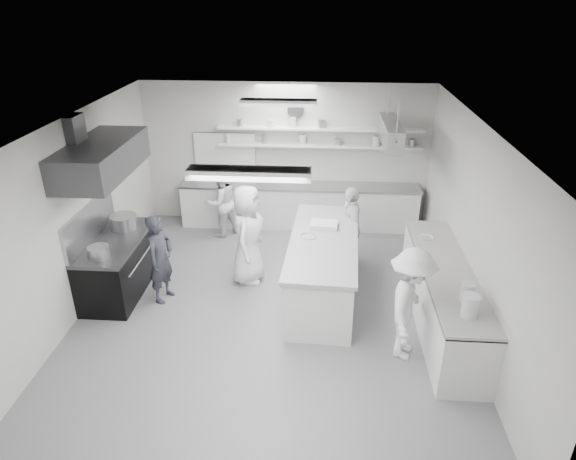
# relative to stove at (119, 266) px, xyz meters

# --- Properties ---
(floor) EXTENTS (6.00, 7.00, 0.02)m
(floor) POSITION_rel_stove_xyz_m (2.60, -0.40, -0.46)
(floor) COLOR gray
(floor) RESTS_ON ground
(ceiling) EXTENTS (6.00, 7.00, 0.02)m
(ceiling) POSITION_rel_stove_xyz_m (2.60, -0.40, 2.56)
(ceiling) COLOR white
(ceiling) RESTS_ON wall_back
(wall_back) EXTENTS (6.00, 0.04, 3.00)m
(wall_back) POSITION_rel_stove_xyz_m (2.60, 3.10, 1.05)
(wall_back) COLOR beige
(wall_back) RESTS_ON floor
(wall_front) EXTENTS (6.00, 0.04, 3.00)m
(wall_front) POSITION_rel_stove_xyz_m (2.60, -3.90, 1.05)
(wall_front) COLOR beige
(wall_front) RESTS_ON floor
(wall_left) EXTENTS (0.04, 7.00, 3.00)m
(wall_left) POSITION_rel_stove_xyz_m (-0.40, -0.40, 1.05)
(wall_left) COLOR beige
(wall_left) RESTS_ON floor
(wall_right) EXTENTS (0.04, 7.00, 3.00)m
(wall_right) POSITION_rel_stove_xyz_m (5.60, -0.40, 1.05)
(wall_right) COLOR beige
(wall_right) RESTS_ON floor
(stove) EXTENTS (0.80, 1.80, 0.90)m
(stove) POSITION_rel_stove_xyz_m (0.00, 0.00, 0.00)
(stove) COLOR black
(stove) RESTS_ON floor
(exhaust_hood) EXTENTS (0.85, 2.00, 0.50)m
(exhaust_hood) POSITION_rel_stove_xyz_m (0.00, -0.00, 1.90)
(exhaust_hood) COLOR #3C3C3F
(exhaust_hood) RESTS_ON wall_left
(back_counter) EXTENTS (5.00, 0.60, 0.92)m
(back_counter) POSITION_rel_stove_xyz_m (2.90, 2.80, 0.01)
(back_counter) COLOR silver
(back_counter) RESTS_ON floor
(shelf_lower) EXTENTS (4.20, 0.26, 0.04)m
(shelf_lower) POSITION_rel_stove_xyz_m (3.30, 2.97, 1.30)
(shelf_lower) COLOR silver
(shelf_lower) RESTS_ON wall_back
(shelf_upper) EXTENTS (4.20, 0.26, 0.04)m
(shelf_upper) POSITION_rel_stove_xyz_m (3.30, 2.97, 1.65)
(shelf_upper) COLOR silver
(shelf_upper) RESTS_ON wall_back
(pass_through_window) EXTENTS (1.30, 0.04, 1.00)m
(pass_through_window) POSITION_rel_stove_xyz_m (1.30, 3.08, 1.00)
(pass_through_window) COLOR black
(pass_through_window) RESTS_ON wall_back
(wall_clock) EXTENTS (0.32, 0.05, 0.32)m
(wall_clock) POSITION_rel_stove_xyz_m (2.80, 3.06, 2.00)
(wall_clock) COLOR beige
(wall_clock) RESTS_ON wall_back
(right_counter) EXTENTS (0.74, 3.30, 0.94)m
(right_counter) POSITION_rel_stove_xyz_m (5.25, -0.60, 0.02)
(right_counter) COLOR silver
(right_counter) RESTS_ON floor
(pot_rack) EXTENTS (0.30, 1.60, 0.40)m
(pot_rack) POSITION_rel_stove_xyz_m (4.60, 2.00, 1.85)
(pot_rack) COLOR #A1A1A3
(pot_rack) RESTS_ON ceiling
(light_fixture_front) EXTENTS (1.30, 0.25, 0.10)m
(light_fixture_front) POSITION_rel_stove_xyz_m (2.60, -2.20, 2.49)
(light_fixture_front) COLOR silver
(light_fixture_front) RESTS_ON ceiling
(light_fixture_rear) EXTENTS (1.30, 0.25, 0.10)m
(light_fixture_rear) POSITION_rel_stove_xyz_m (2.60, 1.40, 2.49)
(light_fixture_rear) COLOR silver
(light_fixture_rear) RESTS_ON ceiling
(prep_island) EXTENTS (1.14, 2.74, 0.99)m
(prep_island) POSITION_rel_stove_xyz_m (3.43, 0.08, 0.05)
(prep_island) COLOR silver
(prep_island) RESTS_ON floor
(stove_pot) EXTENTS (0.45, 0.45, 0.28)m
(stove_pot) POSITION_rel_stove_xyz_m (0.00, 0.46, 0.60)
(stove_pot) COLOR #A1A1A3
(stove_pot) RESTS_ON stove
(cook_stove) EXTENTS (0.50, 0.63, 1.50)m
(cook_stove) POSITION_rel_stove_xyz_m (0.81, -0.22, 0.30)
(cook_stove) COLOR #282830
(cook_stove) RESTS_ON floor
(cook_back) EXTENTS (0.90, 0.89, 1.46)m
(cook_back) POSITION_rel_stove_xyz_m (1.32, 2.24, 0.28)
(cook_back) COLOR white
(cook_back) RESTS_ON floor
(cook_island_left) EXTENTS (0.67, 0.93, 1.77)m
(cook_island_left) POSITION_rel_stove_xyz_m (2.13, 0.48, 0.43)
(cook_island_left) COLOR white
(cook_island_left) RESTS_ON floor
(cook_island_right) EXTENTS (0.52, 0.96, 1.56)m
(cook_island_right) POSITION_rel_stove_xyz_m (3.91, 1.10, 0.33)
(cook_island_right) COLOR white
(cook_island_right) RESTS_ON floor
(cook_right) EXTENTS (0.91, 1.21, 1.66)m
(cook_right) POSITION_rel_stove_xyz_m (4.60, -1.37, 0.38)
(cook_right) COLOR white
(cook_right) RESTS_ON floor
(bowl_island_a) EXTENTS (0.30, 0.30, 0.06)m
(bowl_island_a) POSITION_rel_stove_xyz_m (3.18, 0.16, 0.57)
(bowl_island_a) COLOR #A1A1A3
(bowl_island_a) RESTS_ON prep_island
(bowl_island_b) EXTENTS (0.20, 0.20, 0.05)m
(bowl_island_b) POSITION_rel_stove_xyz_m (3.49, 0.13, 0.57)
(bowl_island_b) COLOR silver
(bowl_island_b) RESTS_ON prep_island
(bowl_right) EXTENTS (0.23, 0.23, 0.06)m
(bowl_right) POSITION_rel_stove_xyz_m (5.11, 0.39, 0.52)
(bowl_right) COLOR silver
(bowl_right) RESTS_ON right_counter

